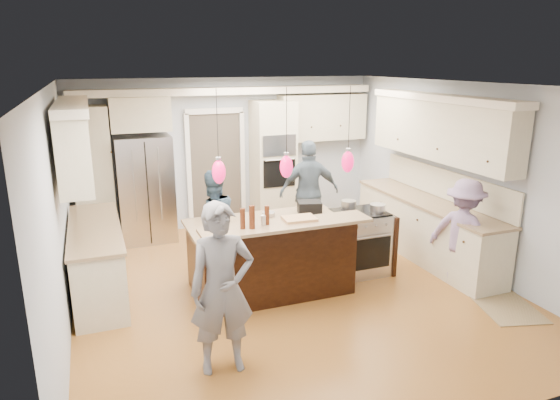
{
  "coord_description": "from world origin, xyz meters",
  "views": [
    {
      "loc": [
        -2.33,
        -5.76,
        2.98
      ],
      "look_at": [
        0.0,
        0.35,
        1.15
      ],
      "focal_mm": 32.0,
      "sensor_mm": 36.0,
      "label": 1
    }
  ],
  "objects_px": {
    "refrigerator": "(146,189)",
    "island_range": "(360,242)",
    "person_far_left": "(213,223)",
    "kitchen_island": "(270,255)",
    "person_bar_end": "(222,289)"
  },
  "relations": [
    {
      "from": "refrigerator",
      "to": "person_bar_end",
      "type": "bearing_deg",
      "value": -86.4
    },
    {
      "from": "kitchen_island",
      "to": "person_far_left",
      "type": "distance_m",
      "value": 1.01
    },
    {
      "from": "refrigerator",
      "to": "person_bar_end",
      "type": "relative_size",
      "value": 1.04
    },
    {
      "from": "kitchen_island",
      "to": "person_bar_end",
      "type": "bearing_deg",
      "value": -124.18
    },
    {
      "from": "refrigerator",
      "to": "island_range",
      "type": "height_order",
      "value": "refrigerator"
    },
    {
      "from": "refrigerator",
      "to": "person_far_left",
      "type": "height_order",
      "value": "refrigerator"
    },
    {
      "from": "refrigerator",
      "to": "kitchen_island",
      "type": "distance_m",
      "value": 2.91
    },
    {
      "from": "island_range",
      "to": "person_far_left",
      "type": "relative_size",
      "value": 0.6
    },
    {
      "from": "refrigerator",
      "to": "person_far_left",
      "type": "relative_size",
      "value": 1.18
    },
    {
      "from": "kitchen_island",
      "to": "person_far_left",
      "type": "height_order",
      "value": "person_far_left"
    },
    {
      "from": "refrigerator",
      "to": "person_far_left",
      "type": "bearing_deg",
      "value": -67.99
    },
    {
      "from": "person_far_left",
      "to": "person_bar_end",
      "type": "bearing_deg",
      "value": 70.98
    },
    {
      "from": "kitchen_island",
      "to": "island_range",
      "type": "bearing_deg",
      "value": 3.07
    },
    {
      "from": "island_range",
      "to": "person_far_left",
      "type": "xyz_separation_m",
      "value": [
        -1.99,
        0.7,
        0.31
      ]
    },
    {
      "from": "refrigerator",
      "to": "kitchen_island",
      "type": "height_order",
      "value": "refrigerator"
    }
  ]
}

